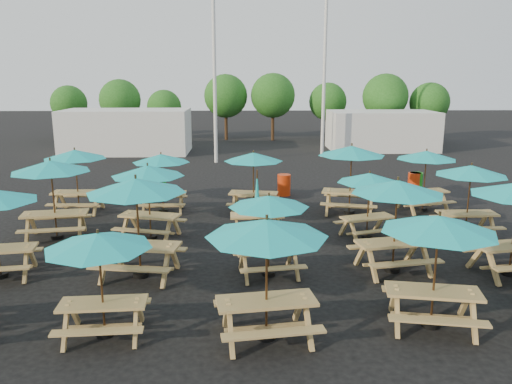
{
  "coord_description": "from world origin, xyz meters",
  "views": [
    {
      "loc": [
        -0.42,
        -14.75,
        4.86
      ],
      "look_at": [
        0.0,
        1.5,
        1.1
      ],
      "focal_mm": 35.0,
      "sensor_mm": 36.0,
      "label": 1
    }
  ],
  "objects_px": {
    "picnic_unit_9": "(269,206)",
    "waste_bin_3": "(416,183)",
    "picnic_unit_19": "(426,158)",
    "waste_bin_1": "(284,185)",
    "picnic_unit_13": "(397,192)",
    "picnic_unit_14": "(369,181)",
    "picnic_unit_10": "(257,209)",
    "picnic_unit_12": "(439,230)",
    "picnic_unit_8": "(267,234)",
    "picnic_unit_7": "(161,161)",
    "waste_bin_0": "(160,186)",
    "picnic_unit_2": "(51,170)",
    "picnic_unit_11": "(253,160)",
    "picnic_unit_4": "(99,246)",
    "picnic_unit_3": "(75,158)",
    "waste_bin_2": "(414,183)",
    "picnic_unit_6": "(148,175)",
    "picnic_unit_18": "(471,174)",
    "picnic_unit_15": "(352,154)",
    "picnic_unit_5": "(136,191)"
  },
  "relations": [
    {
      "from": "picnic_unit_10",
      "to": "picnic_unit_12",
      "type": "bearing_deg",
      "value": -62.29
    },
    {
      "from": "picnic_unit_2",
      "to": "picnic_unit_6",
      "type": "distance_m",
      "value": 2.91
    },
    {
      "from": "picnic_unit_8",
      "to": "picnic_unit_10",
      "type": "distance_m",
      "value": 6.36
    },
    {
      "from": "picnic_unit_2",
      "to": "waste_bin_3",
      "type": "bearing_deg",
      "value": 14.38
    },
    {
      "from": "picnic_unit_5",
      "to": "waste_bin_1",
      "type": "xyz_separation_m",
      "value": [
        4.28,
        8.65,
        -1.75
      ]
    },
    {
      "from": "picnic_unit_18",
      "to": "waste_bin_2",
      "type": "distance_m",
      "value": 6.05
    },
    {
      "from": "picnic_unit_2",
      "to": "picnic_unit_11",
      "type": "distance_m",
      "value": 6.77
    },
    {
      "from": "picnic_unit_11",
      "to": "picnic_unit_12",
      "type": "bearing_deg",
      "value": -59.24
    },
    {
      "from": "picnic_unit_9",
      "to": "waste_bin_1",
      "type": "xyz_separation_m",
      "value": [
        1.09,
        8.65,
        -1.37
      ]
    },
    {
      "from": "picnic_unit_4",
      "to": "picnic_unit_14",
      "type": "distance_m",
      "value": 8.71
    },
    {
      "from": "picnic_unit_10",
      "to": "waste_bin_0",
      "type": "xyz_separation_m",
      "value": [
        -3.89,
        5.42,
        -0.42
      ]
    },
    {
      "from": "picnic_unit_6",
      "to": "picnic_unit_12",
      "type": "bearing_deg",
      "value": -26.14
    },
    {
      "from": "picnic_unit_13",
      "to": "picnic_unit_14",
      "type": "bearing_deg",
      "value": 79.34
    },
    {
      "from": "picnic_unit_3",
      "to": "waste_bin_0",
      "type": "distance_m",
      "value": 3.88
    },
    {
      "from": "picnic_unit_8",
      "to": "picnic_unit_5",
      "type": "bearing_deg",
      "value": 125.63
    },
    {
      "from": "picnic_unit_8",
      "to": "picnic_unit_15",
      "type": "distance_m",
      "value": 9.47
    },
    {
      "from": "picnic_unit_10",
      "to": "waste_bin_1",
      "type": "height_order",
      "value": "picnic_unit_10"
    },
    {
      "from": "picnic_unit_9",
      "to": "waste_bin_3",
      "type": "xyz_separation_m",
      "value": [
        6.75,
        8.92,
        -1.37
      ]
    },
    {
      "from": "picnic_unit_5",
      "to": "picnic_unit_11",
      "type": "height_order",
      "value": "picnic_unit_5"
    },
    {
      "from": "picnic_unit_4",
      "to": "waste_bin_3",
      "type": "height_order",
      "value": "picnic_unit_4"
    },
    {
      "from": "picnic_unit_4",
      "to": "waste_bin_2",
      "type": "distance_m",
      "value": 15.52
    },
    {
      "from": "picnic_unit_3",
      "to": "picnic_unit_10",
      "type": "relative_size",
      "value": 1.11
    },
    {
      "from": "picnic_unit_18",
      "to": "picnic_unit_19",
      "type": "xyz_separation_m",
      "value": [
        -0.28,
        3.02,
        0.01
      ]
    },
    {
      "from": "picnic_unit_19",
      "to": "waste_bin_1",
      "type": "relative_size",
      "value": 2.91
    },
    {
      "from": "picnic_unit_4",
      "to": "waste_bin_0",
      "type": "distance_m",
      "value": 11.61
    },
    {
      "from": "picnic_unit_11",
      "to": "waste_bin_2",
      "type": "height_order",
      "value": "picnic_unit_11"
    },
    {
      "from": "picnic_unit_4",
      "to": "waste_bin_1",
      "type": "relative_size",
      "value": 2.39
    },
    {
      "from": "picnic_unit_13",
      "to": "waste_bin_3",
      "type": "relative_size",
      "value": 3.02
    },
    {
      "from": "picnic_unit_8",
      "to": "picnic_unit_9",
      "type": "xyz_separation_m",
      "value": [
        0.2,
        3.08,
        -0.26
      ]
    },
    {
      "from": "picnic_unit_3",
      "to": "picnic_unit_12",
      "type": "height_order",
      "value": "picnic_unit_3"
    },
    {
      "from": "picnic_unit_15",
      "to": "waste_bin_2",
      "type": "bearing_deg",
      "value": 57.3
    },
    {
      "from": "picnic_unit_8",
      "to": "picnic_unit_9",
      "type": "height_order",
      "value": "picnic_unit_8"
    },
    {
      "from": "waste_bin_0",
      "to": "waste_bin_3",
      "type": "height_order",
      "value": "same"
    },
    {
      "from": "picnic_unit_2",
      "to": "waste_bin_0",
      "type": "bearing_deg",
      "value": 57.85
    },
    {
      "from": "picnic_unit_7",
      "to": "picnic_unit_8",
      "type": "xyz_separation_m",
      "value": [
        3.38,
        -9.21,
        0.18
      ]
    },
    {
      "from": "picnic_unit_6",
      "to": "picnic_unit_10",
      "type": "xyz_separation_m",
      "value": [
        3.28,
        0.16,
        -1.14
      ]
    },
    {
      "from": "picnic_unit_12",
      "to": "picnic_unit_13",
      "type": "height_order",
      "value": "picnic_unit_13"
    },
    {
      "from": "picnic_unit_13",
      "to": "waste_bin_0",
      "type": "distance_m",
      "value": 11.24
    },
    {
      "from": "picnic_unit_19",
      "to": "picnic_unit_13",
      "type": "bearing_deg",
      "value": -128.68
    },
    {
      "from": "picnic_unit_8",
      "to": "picnic_unit_18",
      "type": "xyz_separation_m",
      "value": [
        6.53,
        6.13,
        -0.1
      ]
    },
    {
      "from": "picnic_unit_2",
      "to": "picnic_unit_3",
      "type": "relative_size",
      "value": 1.15
    },
    {
      "from": "picnic_unit_13",
      "to": "picnic_unit_18",
      "type": "relative_size",
      "value": 1.19
    },
    {
      "from": "picnic_unit_19",
      "to": "waste_bin_3",
      "type": "relative_size",
      "value": 2.91
    },
    {
      "from": "picnic_unit_9",
      "to": "picnic_unit_11",
      "type": "height_order",
      "value": "picnic_unit_11"
    },
    {
      "from": "picnic_unit_19",
      "to": "waste_bin_2",
      "type": "relative_size",
      "value": 2.91
    },
    {
      "from": "picnic_unit_14",
      "to": "picnic_unit_6",
      "type": "bearing_deg",
      "value": 161.05
    },
    {
      "from": "picnic_unit_15",
      "to": "picnic_unit_18",
      "type": "height_order",
      "value": "picnic_unit_15"
    },
    {
      "from": "waste_bin_2",
      "to": "picnic_unit_12",
      "type": "bearing_deg",
      "value": -107.14
    },
    {
      "from": "picnic_unit_14",
      "to": "waste_bin_0",
      "type": "height_order",
      "value": "picnic_unit_14"
    },
    {
      "from": "picnic_unit_10",
      "to": "picnic_unit_4",
      "type": "bearing_deg",
      "value": -118.6
    }
  ]
}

